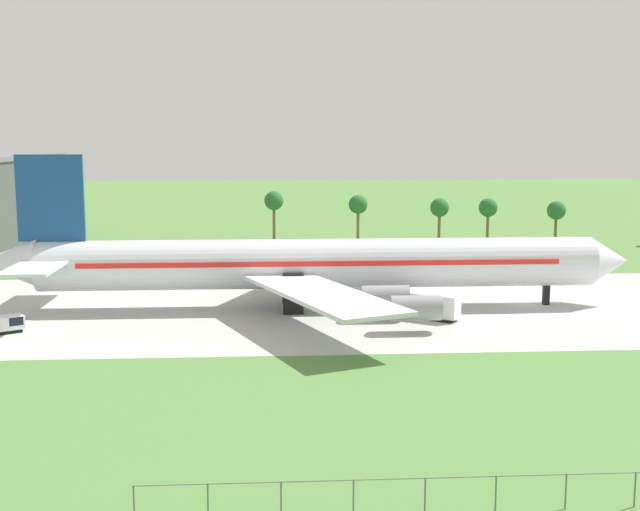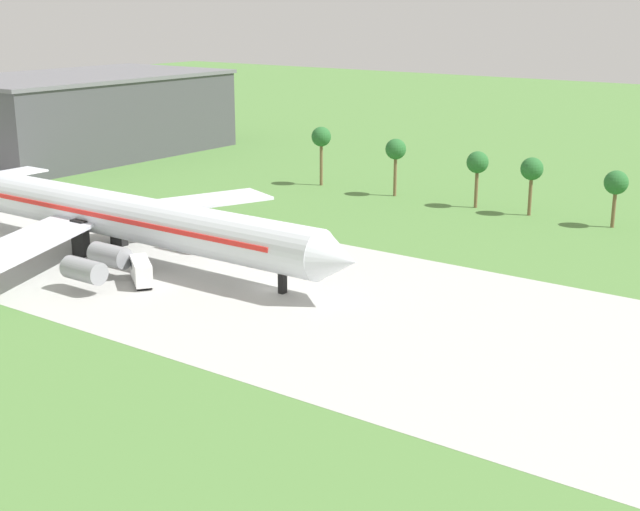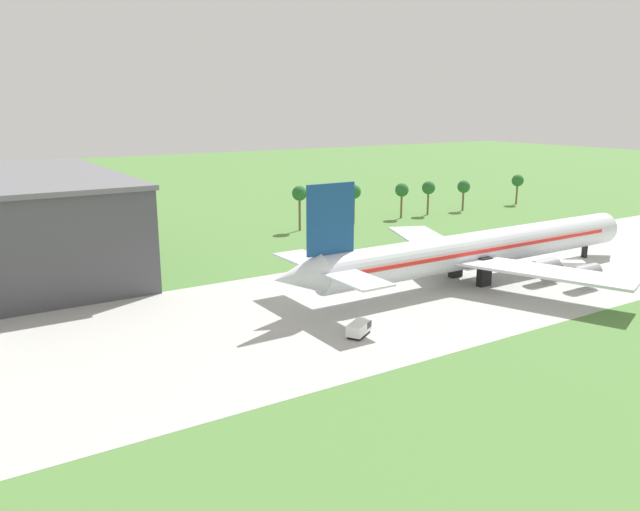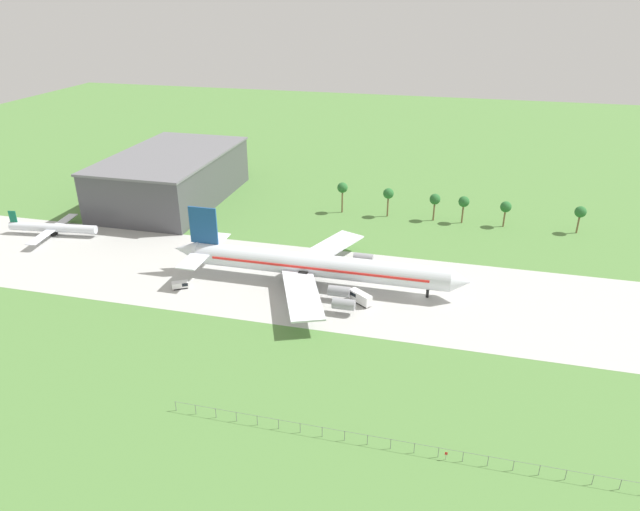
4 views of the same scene
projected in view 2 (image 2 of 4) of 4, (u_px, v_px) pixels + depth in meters
name	position (u px, v px, depth m)	size (l,w,h in m)	color
ground_plane	(270.00, 290.00, 105.23)	(600.00, 600.00, 0.00)	#517F3D
taxiway_strip	(270.00, 290.00, 105.23)	(320.00, 44.00, 0.02)	#B2B2AD
jet_airliner	(109.00, 213.00, 119.36)	(80.03, 54.17, 18.81)	silver
fuel_truck	(141.00, 271.00, 107.17)	(6.36, 5.40, 2.99)	black
terminal_building	(83.00, 115.00, 196.37)	(36.72, 61.20, 17.55)	#47474C
palm_tree_row	(506.00, 166.00, 142.36)	(80.56, 3.60, 10.84)	brown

